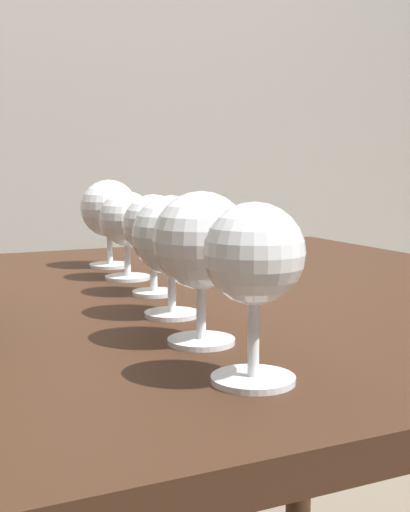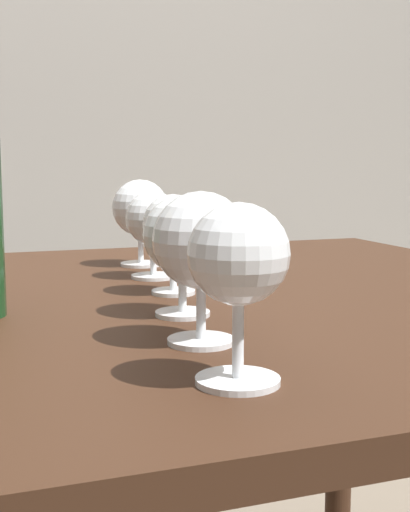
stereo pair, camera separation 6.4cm
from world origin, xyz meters
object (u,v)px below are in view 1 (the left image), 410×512
object	(u,v)px
wine_glass_white	(152,226)
wine_glass_rose	(127,221)
wine_glass_merlot	(254,258)
wine_glass_pinot	(171,238)
wine_glass_port	(205,243)
wine_glass_chardonnay	(109,210)

from	to	relation	value
wine_glass_white	wine_glass_rose	xyz separation A→B (m)	(0.01, 0.12, -0.00)
wine_glass_merlot	wine_glass_pinot	distance (m)	0.24
wine_glass_port	wine_glass_white	distance (m)	0.25
wine_glass_port	wine_glass_rose	distance (m)	0.37
wine_glass_merlot	wine_glass_rose	world-z (taller)	wine_glass_merlot
wine_glass_pinot	wine_glass_rose	bearing A→B (deg)	81.67
wine_glass_rose	wine_glass_merlot	bearing A→B (deg)	-98.11
wine_glass_white	wine_glass_chardonnay	size ratio (longest dim) A/B	0.91
wine_glass_port	wine_glass_rose	world-z (taller)	wine_glass_port
wine_glass_white	wine_glass_merlot	bearing A→B (deg)	-99.41
wine_glass_pinot	wine_glass_chardonnay	size ratio (longest dim) A/B	0.95
wine_glass_merlot	wine_glass_pinot	bearing A→B (deg)	82.12
wine_glass_merlot	wine_glass_rose	xyz separation A→B (m)	(0.07, 0.49, -0.01)
wine_glass_white	wine_glass_chardonnay	xyz separation A→B (m)	(0.02, 0.24, 0.00)
wine_glass_white	wine_glass_rose	distance (m)	0.12
wine_glass_merlot	wine_glass_rose	distance (m)	0.49
wine_glass_merlot	wine_glass_chardonnay	bearing A→B (deg)	82.27
wine_glass_pinot	wine_glass_white	bearing A→B (deg)	77.80
wine_glass_white	wine_glass_rose	size ratio (longest dim) A/B	1.01
wine_glass_port	wine_glass_pinot	size ratio (longest dim) A/B	1.07
wine_glass_white	wine_glass_rose	world-z (taller)	wine_glass_white
wine_glass_chardonnay	wine_glass_merlot	bearing A→B (deg)	-97.73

